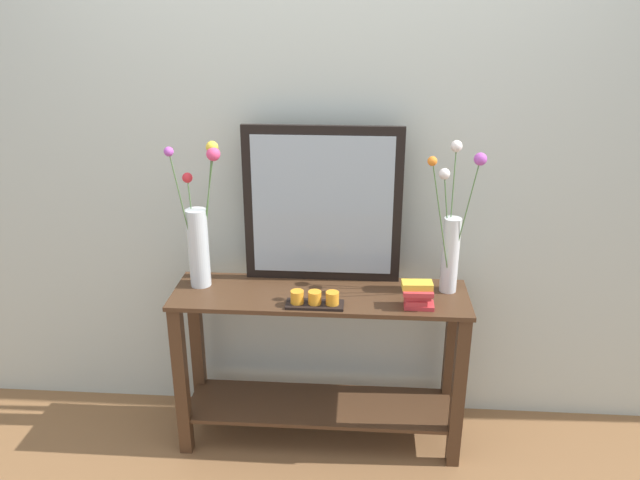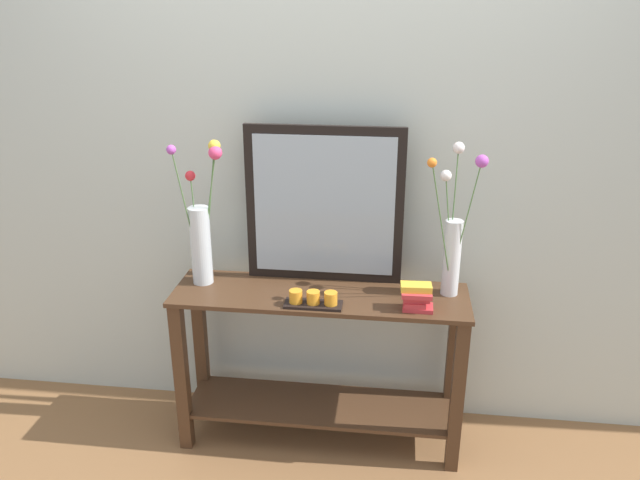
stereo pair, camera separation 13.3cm
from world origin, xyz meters
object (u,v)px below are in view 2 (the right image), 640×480
console_table (320,354)px  book_stack (416,297)px  mirror_leaning (325,206)px  vase_right (453,241)px  tall_vase_left (201,233)px  candle_tray (313,300)px

console_table → book_stack: bearing=-13.5°
mirror_leaning → vase_right: (0.56, -0.09, -0.11)m
console_table → mirror_leaning: bearing=89.0°
console_table → tall_vase_left: 0.77m
mirror_leaning → book_stack: size_ratio=5.06×
candle_tray → book_stack: (0.43, 0.02, 0.03)m
console_table → tall_vase_left: (-0.53, 0.05, 0.55)m
vase_right → tall_vase_left: bearing=-179.2°
mirror_leaning → console_table: bearing=-91.0°
tall_vase_left → vase_right: 1.10m
vase_right → book_stack: (-0.15, -0.16, -0.19)m
mirror_leaning → candle_tray: mirror_leaning is taller
mirror_leaning → vase_right: mirror_leaning is taller
tall_vase_left → book_stack: bearing=-8.8°
tall_vase_left → book_stack: 0.98m
candle_tray → book_stack: book_stack is taller
vase_right → candle_tray: 0.64m
tall_vase_left → candle_tray: (0.52, -0.17, -0.21)m
vase_right → mirror_leaning: bearing=170.9°
console_table → vase_right: (0.56, 0.06, 0.56)m
mirror_leaning → book_stack: bearing=-31.4°
mirror_leaning → book_stack: 0.57m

